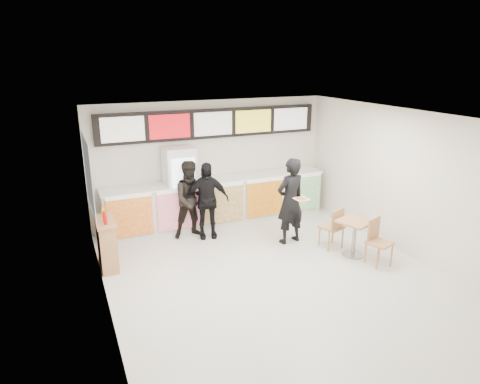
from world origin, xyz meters
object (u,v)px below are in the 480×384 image
customer_main (290,201)px  customer_left (192,200)px  condiment_ledge (107,243)px  service_counter (218,201)px  drinks_fridge (181,189)px  customer_mid (206,200)px  cafe_table (355,231)px

customer_main → customer_left: 2.22m
customer_left → condiment_ledge: 2.17m
customer_left → customer_main: bearing=-30.9°
service_counter → condiment_ledge: size_ratio=4.78×
customer_main → condiment_ledge: bearing=-15.1°
drinks_fridge → customer_left: (0.10, -0.56, -0.11)m
customer_left → customer_mid: size_ratio=1.01×
service_counter → condiment_ledge: bearing=-154.6°
cafe_table → customer_mid: bearing=119.7°
customer_main → customer_left: (-1.89, 1.15, -0.07)m
customer_main → customer_mid: customer_main is taller
service_counter → customer_left: bearing=-147.0°
service_counter → customer_left: 1.05m
customer_main → customer_left: bearing=-41.2°
drinks_fridge → condiment_ledge: (-1.89, -1.36, -0.50)m
service_counter → drinks_fridge: bearing=179.0°
customer_main → cafe_table: customer_main is taller
drinks_fridge → cafe_table: 4.08m
drinks_fridge → cafe_table: bearing=-44.7°
customer_mid → condiment_ledge: (-2.28, -0.65, -0.38)m
customer_left → drinks_fridge: bearing=100.4°
service_counter → cafe_table: size_ratio=3.40×
drinks_fridge → condiment_ledge: drinks_fridge is taller
drinks_fridge → cafe_table: drinks_fridge is taller
drinks_fridge → cafe_table: (2.88, -2.85, -0.46)m
service_counter → customer_main: customer_main is taller
customer_left → cafe_table: 3.62m
customer_main → service_counter: bearing=-67.9°
drinks_fridge → customer_main: drinks_fridge is taller
service_counter → condiment_ledge: condiment_ledge is taller
service_counter → customer_mid: 0.93m
customer_main → customer_left: size_ratio=1.08×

